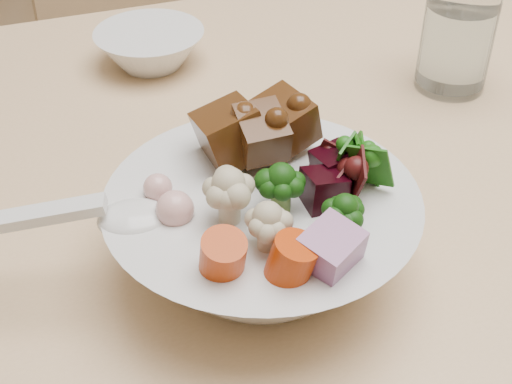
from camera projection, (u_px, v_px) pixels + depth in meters
dining_table at (497, 179)px, 0.79m from camera, size 1.65×1.12×0.71m
chair_far at (159, 90)px, 1.34m from camera, size 0.46×0.46×0.78m
food_bowl at (264, 226)px, 0.56m from camera, size 0.24×0.24×0.13m
soup_spoon at (108, 218)px, 0.52m from camera, size 0.15×0.05×0.03m
water_glass at (458, 36)px, 0.77m from camera, size 0.08×0.08×0.13m
side_bowl at (150, 48)px, 0.84m from camera, size 0.13×0.13×0.04m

